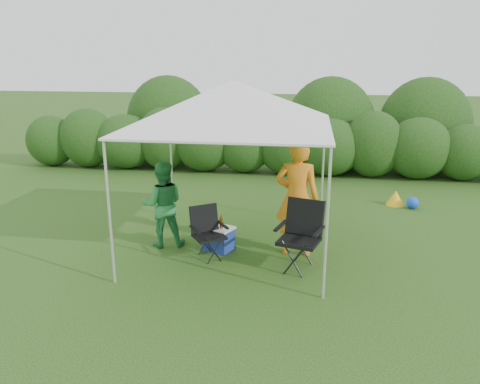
# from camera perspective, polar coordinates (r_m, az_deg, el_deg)

# --- Properties ---
(ground) EXTENTS (70.00, 70.00, 0.00)m
(ground) POSITION_cam_1_polar(r_m,az_deg,el_deg) (7.65, -1.48, -8.36)
(ground) COLOR #335B1C
(hedge) EXTENTS (14.44, 1.53, 1.80)m
(hedge) POSITION_cam_1_polar(r_m,az_deg,el_deg) (13.12, 3.26, 5.85)
(hedge) COLOR #244B17
(hedge) RESTS_ON ground
(canopy) EXTENTS (3.10, 3.10, 2.83)m
(canopy) POSITION_cam_1_polar(r_m,az_deg,el_deg) (7.48, -0.94, 10.70)
(canopy) COLOR silver
(canopy) RESTS_ON ground
(chair_right) EXTENTS (0.77, 0.74, 1.06)m
(chair_right) POSITION_cam_1_polar(r_m,az_deg,el_deg) (7.27, 7.49, -4.70)
(chair_right) COLOR black
(chair_right) RESTS_ON ground
(chair_left) EXTENTS (0.67, 0.66, 0.85)m
(chair_left) POSITION_cam_1_polar(r_m,az_deg,el_deg) (7.64, -4.03, -4.50)
(chair_left) COLOR black
(chair_left) RESTS_ON ground
(man) EXTENTS (0.74, 0.51, 1.94)m
(man) POSITION_cam_1_polar(r_m,az_deg,el_deg) (7.64, 6.96, -0.72)
(man) COLOR orange
(man) RESTS_ON ground
(woman) EXTENTS (0.85, 0.74, 1.49)m
(woman) POSITION_cam_1_polar(r_m,az_deg,el_deg) (8.11, -9.40, -1.50)
(woman) COLOR #2C8846
(woman) RESTS_ON ground
(cooler) EXTENTS (0.60, 0.53, 0.42)m
(cooler) POSITION_cam_1_polar(r_m,az_deg,el_deg) (7.98, -2.64, -5.65)
(cooler) COLOR #213798
(cooler) RESTS_ON ground
(bottle) EXTENTS (0.06, 0.06, 0.23)m
(bottle) POSITION_cam_1_polar(r_m,az_deg,el_deg) (7.82, -2.30, -3.62)
(bottle) COLOR #592D0C
(bottle) RESTS_ON cooler
(lawn_toy) EXTENTS (0.66, 0.55, 0.33)m
(lawn_toy) POSITION_cam_1_polar(r_m,az_deg,el_deg) (10.88, 18.90, -0.82)
(lawn_toy) COLOR yellow
(lawn_toy) RESTS_ON ground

